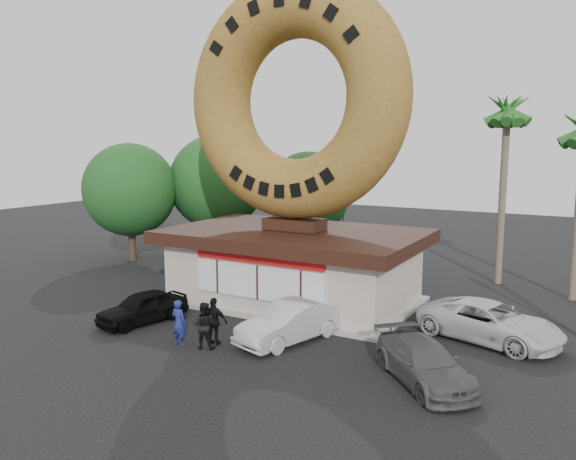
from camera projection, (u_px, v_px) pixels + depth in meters
The scene contains 15 objects.
ground at pixel (215, 341), 20.41m from camera, with size 90.00×90.00×0.00m, color black.
donut_shop at pixel (294, 263), 25.28m from camera, with size 11.20×7.20×3.80m.
giant_donut at pixel (295, 100), 24.19m from camera, with size 10.35×10.35×2.64m, color olive.
tree_west at pixel (217, 183), 35.50m from camera, with size 6.00×6.00×7.65m.
tree_mid at pixel (308, 194), 34.63m from camera, with size 5.20×5.20×6.63m.
tree_far at pixel (130, 190), 33.82m from camera, with size 5.60×5.60×7.14m.
palm_near at pixel (507, 117), 27.49m from camera, with size 2.60×2.60×9.75m.
street_lamp at pixel (347, 187), 34.38m from camera, with size 2.11×0.20×8.00m.
person_left at pixel (179, 323), 19.86m from camera, with size 0.61×0.40×1.67m, color navy.
person_center at pixel (204, 325), 19.57m from camera, with size 0.81×0.63×1.67m, color black.
person_right at pixel (214, 321), 19.93m from camera, with size 1.00×0.42×1.71m, color black.
car_black at pixel (143, 307), 22.41m from camera, with size 1.50×3.73×1.27m, color black.
car_silver at pixel (289, 323), 20.28m from camera, with size 1.49×4.27×1.41m, color #B9B9BE.
car_grey at pixel (424, 363), 16.81m from camera, with size 1.73×4.25×1.23m, color #515356.
car_white at pixel (490, 322), 20.31m from camera, with size 2.36×5.12×1.42m, color silver.
Camera 1 is at (11.96, -15.68, 7.13)m, focal length 35.00 mm.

